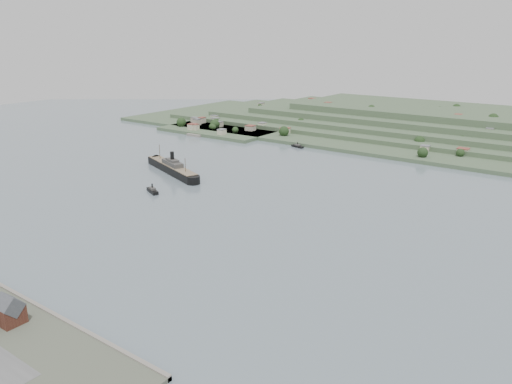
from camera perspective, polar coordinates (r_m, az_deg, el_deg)
The scene contains 6 objects.
ground at distance 363.39m, azimuth -5.22°, elevation -2.34°, with size 1400.00×1400.00×0.00m, color slate.
gabled_building at distance 247.85m, azimuth -26.31°, elevation -12.06°, with size 10.40×10.18×14.09m.
far_peninsula at distance 687.63m, azimuth 18.92°, elevation 7.27°, with size 760.00×309.00×30.00m.
steamship at distance 474.65m, azimuth -9.70°, elevation 2.80°, with size 97.04×45.22×24.28m.
tugboat at distance 415.07m, azimuth -11.75°, elevation 0.17°, with size 17.47×11.06×7.69m.
ferry_west at distance 575.07m, azimuth 4.76°, elevation 5.25°, with size 17.06×8.80×6.16m.
Camera 1 is at (227.20, -255.58, 122.91)m, focal length 35.00 mm.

